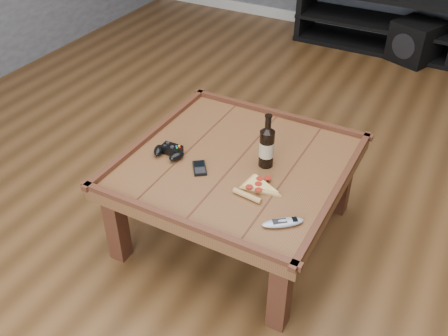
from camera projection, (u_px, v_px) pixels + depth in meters
The scene contains 10 objects.
ground at pixel (235, 231), 2.62m from camera, with size 6.00×6.00×0.00m, color #432913.
baseboard at pixel (381, 32), 4.70m from camera, with size 5.00×0.02×0.10m, color silver.
coffee_table at pixel (237, 172), 2.38m from camera, with size 1.03×1.03×0.48m.
media_console at pixel (378, 20), 4.41m from camera, with size 1.40×0.45×0.50m.
beer_bottle at pixel (267, 146), 2.27m from camera, with size 0.07×0.07×0.27m.
game_controller at pixel (169, 151), 2.38m from camera, with size 0.17×0.11×0.05m.
pizza_slice at pixel (257, 187), 2.18m from camera, with size 0.18×0.26×0.03m.
smartphone at pixel (200, 168), 2.30m from camera, with size 0.11×0.12×0.01m.
remote_control at pixel (283, 223), 2.00m from camera, with size 0.17×0.15×0.02m.
subwoofer at pixel (415, 41), 4.22m from camera, with size 0.44×0.44×0.34m.
Camera 1 is at (0.85, -1.70, 1.83)m, focal length 40.00 mm.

